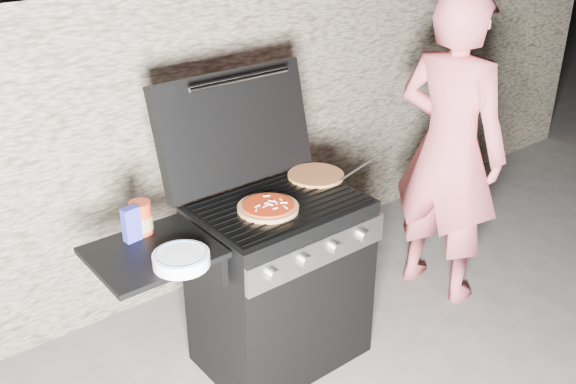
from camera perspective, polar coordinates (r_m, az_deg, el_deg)
ground at (r=3.54m, az=-0.65°, el=-14.18°), size 50.00×50.00×0.00m
stone_wall at (r=3.84m, az=-10.41°, el=4.54°), size 8.00×0.35×1.80m
gas_grill at (r=3.14m, az=-4.35°, el=-9.64°), size 1.34×0.79×0.91m
pizza_topped at (r=2.95m, az=-1.79°, el=-1.31°), size 0.30×0.30×0.03m
pizza_plain at (r=3.29m, az=2.49°, el=1.50°), size 0.36×0.36×0.02m
sauce_jar at (r=2.83m, az=-12.96°, el=-2.23°), size 0.11×0.11×0.15m
blue_carton at (r=2.78m, az=-13.76°, el=-2.80°), size 0.08×0.05×0.15m
plate_stack at (r=2.59m, az=-9.47°, el=-5.93°), size 0.23×0.23×0.05m
person at (r=3.74m, az=14.13°, el=3.68°), size 0.54×0.72×1.82m
tongs at (r=3.35m, az=6.93°, el=2.48°), size 0.42×0.04×0.09m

